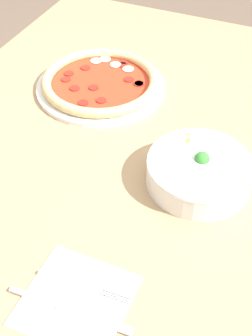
# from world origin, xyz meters

# --- Properties ---
(ground_plane) EXTENTS (8.00, 8.00, 0.00)m
(ground_plane) POSITION_xyz_m (0.00, 0.00, 0.00)
(ground_plane) COLOR brown
(dining_table) EXTENTS (1.27, 1.05, 0.76)m
(dining_table) POSITION_xyz_m (0.00, 0.00, 0.67)
(dining_table) COLOR tan
(dining_table) RESTS_ON ground_plane
(pizza) EXTENTS (0.34, 0.34, 0.04)m
(pizza) POSITION_xyz_m (-0.13, -0.16, 0.78)
(pizza) COLOR white
(pizza) RESTS_ON dining_table
(bowl) EXTENTS (0.22, 0.22, 0.08)m
(bowl) POSITION_xyz_m (0.10, 0.18, 0.79)
(bowl) COLOR white
(bowl) RESTS_ON dining_table
(napkin) EXTENTS (0.17, 0.17, 0.00)m
(napkin) POSITION_xyz_m (0.45, 0.08, 0.76)
(napkin) COLOR white
(napkin) RESTS_ON dining_table
(fork) EXTENTS (0.02, 0.17, 0.00)m
(fork) POSITION_xyz_m (0.43, 0.08, 0.77)
(fork) COLOR silver
(fork) RESTS_ON napkin
(knife) EXTENTS (0.02, 0.22, 0.01)m
(knife) POSITION_xyz_m (0.47, 0.07, 0.76)
(knife) COLOR silver
(knife) RESTS_ON napkin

